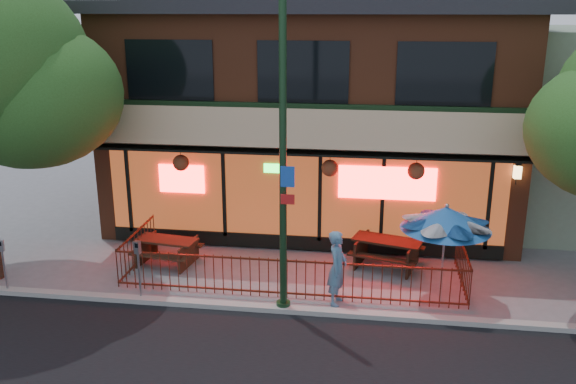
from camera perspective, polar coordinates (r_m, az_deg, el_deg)
name	(u,v)px	position (r m, az deg, el deg)	size (l,w,h in m)	color
ground	(286,302)	(14.53, -0.21, -10.21)	(80.00, 80.00, 0.00)	gray
curb	(283,309)	(14.06, -0.50, -10.91)	(80.00, 0.25, 0.12)	#999993
restaurant_building	(317,87)	(20.14, 2.69, 9.79)	(12.96, 9.49, 8.05)	brown
patio_fence	(289,268)	(14.70, 0.07, -7.14)	(8.44, 2.62, 1.00)	#4E1D10
street_light	(283,177)	(13.00, -0.46, 1.41)	(0.43, 0.32, 7.00)	#16331B
picnic_table_left	(167,247)	(16.70, -11.26, -5.10)	(1.79, 1.47, 0.69)	#3B2315
picnic_table_right	(387,249)	(16.39, 9.25, -5.24)	(2.09, 1.80, 0.76)	black
patio_umbrella	(446,218)	(14.37, 14.57, -2.37)	(2.06, 2.06, 2.36)	gray
pedestrian	(337,268)	(14.13, 4.64, -7.08)	(0.65, 0.43, 1.78)	teal
parking_meter_near	(138,261)	(14.58, -13.83, -6.25)	(0.15, 0.14, 1.49)	gray
parking_meter_far	(3,257)	(16.05, -25.12, -5.56)	(0.14, 0.13, 1.37)	#9A9CA3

